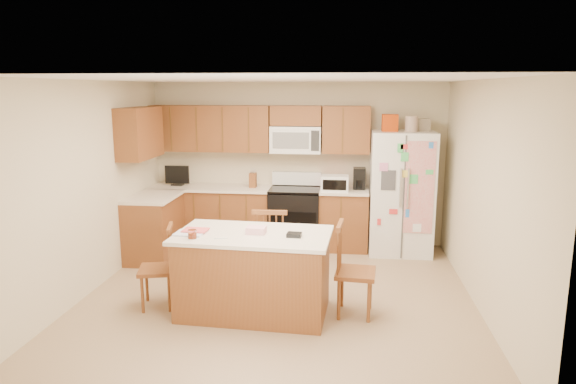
# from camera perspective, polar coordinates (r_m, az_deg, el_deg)

# --- Properties ---
(ground) EXTENTS (4.50, 4.50, 0.00)m
(ground) POSITION_cam_1_polar(r_m,az_deg,el_deg) (6.18, -1.09, -11.44)
(ground) COLOR #927B58
(ground) RESTS_ON ground
(room_shell) EXTENTS (4.60, 4.60, 2.52)m
(room_shell) POSITION_cam_1_polar(r_m,az_deg,el_deg) (5.78, -1.14, 1.85)
(room_shell) COLOR beige
(room_shell) RESTS_ON ground
(cabinetry) EXTENTS (3.36, 1.56, 2.15)m
(cabinetry) POSITION_cam_1_polar(r_m,az_deg,el_deg) (7.78, -6.52, 0.33)
(cabinetry) COLOR brown
(cabinetry) RESTS_ON ground
(stove) EXTENTS (0.76, 0.65, 1.13)m
(stove) POSITION_cam_1_polar(r_m,az_deg,el_deg) (7.86, 0.79, -2.78)
(stove) COLOR black
(stove) RESTS_ON ground
(refrigerator) EXTENTS (0.90, 0.79, 2.04)m
(refrigerator) POSITION_cam_1_polar(r_m,az_deg,el_deg) (7.70, 12.45, 0.07)
(refrigerator) COLOR white
(refrigerator) RESTS_ON ground
(island) EXTENTS (1.68, 1.04, 0.98)m
(island) POSITION_cam_1_polar(r_m,az_deg,el_deg) (5.61, -3.83, -8.94)
(island) COLOR brown
(island) RESTS_ON ground
(windsor_chair_left) EXTENTS (0.47, 0.48, 0.93)m
(windsor_chair_left) POSITION_cam_1_polar(r_m,az_deg,el_deg) (5.92, -14.14, -8.27)
(windsor_chair_left) COLOR brown
(windsor_chair_left) RESTS_ON ground
(windsor_chair_back) EXTENTS (0.45, 0.44, 1.01)m
(windsor_chair_back) POSITION_cam_1_polar(r_m,az_deg,el_deg) (6.27, -1.90, -6.46)
(windsor_chair_back) COLOR brown
(windsor_chair_back) RESTS_ON ground
(windsor_chair_right) EXTENTS (0.45, 0.47, 1.01)m
(windsor_chair_right) POSITION_cam_1_polar(r_m,az_deg,el_deg) (5.59, 7.24, -8.79)
(windsor_chair_right) COLOR brown
(windsor_chair_right) RESTS_ON ground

